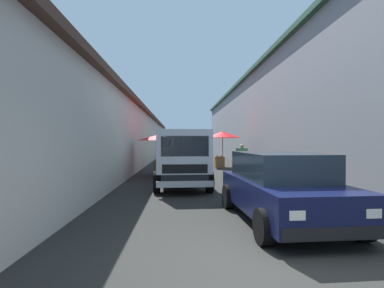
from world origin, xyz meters
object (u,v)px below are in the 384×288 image
object	(u,v)px
vendor_by_crates	(187,152)
hatchback_car	(281,187)
plastic_stool	(241,174)
delivery_truck	(182,160)
fruit_stall_mid_lane	(163,142)
fruit_stall_near_left	(179,142)
vendor_in_shade	(242,157)
fruit_stall_near_right	(222,138)

from	to	relation	value
vendor_by_crates	hatchback_car	bearing A→B (deg)	-174.05
hatchback_car	plastic_stool	world-z (taller)	hatchback_car
delivery_truck	vendor_by_crates	distance (m)	10.95
delivery_truck	vendor_by_crates	xyz separation A→B (m)	(10.94, -0.46, -0.09)
fruit_stall_mid_lane	hatchback_car	world-z (taller)	fruit_stall_mid_lane
hatchback_car	fruit_stall_near_left	bearing A→B (deg)	9.57
vendor_in_shade	vendor_by_crates	bearing A→B (deg)	24.48
fruit_stall_near_left	fruit_stall_near_right	size ratio (longest dim) A/B	0.93
fruit_stall_near_right	vendor_by_crates	size ratio (longest dim) A/B	1.50
fruit_stall_mid_lane	fruit_stall_near_right	bearing A→B (deg)	-36.49
hatchback_car	plastic_stool	xyz separation A→B (m)	(6.38, -0.49, -0.41)
fruit_stall_near_left	plastic_stool	size ratio (longest dim) A/B	5.27
plastic_stool	vendor_in_shade	bearing A→B (deg)	-13.15
fruit_stall_near_right	plastic_stool	xyz separation A→B (m)	(-7.08, 0.25, -1.64)
fruit_stall_mid_lane	vendor_in_shade	distance (m)	4.22
fruit_stall_near_left	fruit_stall_mid_lane	bearing A→B (deg)	168.98
fruit_stall_near_right	vendor_in_shade	xyz separation A→B (m)	(-4.25, -0.41, -1.06)
fruit_stall_near_left	vendor_in_shade	size ratio (longest dim) A/B	1.46
vendor_in_shade	plastic_stool	distance (m)	2.97
fruit_stall_mid_lane	fruit_stall_near_right	world-z (taller)	fruit_stall_near_right
hatchback_car	vendor_in_shade	world-z (taller)	vendor_in_shade
fruit_stall_near_left	delivery_truck	world-z (taller)	fruit_stall_near_left
vendor_in_shade	plastic_stool	world-z (taller)	vendor_in_shade
fruit_stall_near_right	hatchback_car	world-z (taller)	fruit_stall_near_right
fruit_stall_near_left	vendor_in_shade	world-z (taller)	fruit_stall_near_left
vendor_by_crates	plastic_stool	xyz separation A→B (m)	(-8.85, -2.08, -0.62)
fruit_stall_mid_lane	plastic_stool	xyz separation A→B (m)	(-2.11, -3.43, -1.34)
vendor_in_shade	fruit_stall_near_right	bearing A→B (deg)	5.56
vendor_by_crates	fruit_stall_near_left	bearing A→B (deg)	168.17
delivery_truck	fruit_stall_near_left	bearing A→B (deg)	0.56
fruit_stall_near_right	hatchback_car	size ratio (longest dim) A/B	0.62
plastic_stool	delivery_truck	bearing A→B (deg)	129.42
fruit_stall_near_left	vendor_in_shade	distance (m)	4.80
fruit_stall_near_left	delivery_truck	xyz separation A→B (m)	(-8.34, -0.08, -0.64)
vendor_by_crates	vendor_in_shade	world-z (taller)	vendor_by_crates
fruit_stall_near_left	delivery_truck	distance (m)	8.37
delivery_truck	vendor_in_shade	distance (m)	5.87
fruit_stall_mid_lane	fruit_stall_near_left	xyz separation A→B (m)	(4.14, -0.81, 0.01)
fruit_stall_mid_lane	delivery_truck	distance (m)	4.34
fruit_stall_mid_lane	delivery_truck	bearing A→B (deg)	-168.05
fruit_stall_mid_lane	fruit_stall_near_right	distance (m)	6.19
fruit_stall_near_right	delivery_truck	bearing A→B (deg)	163.09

